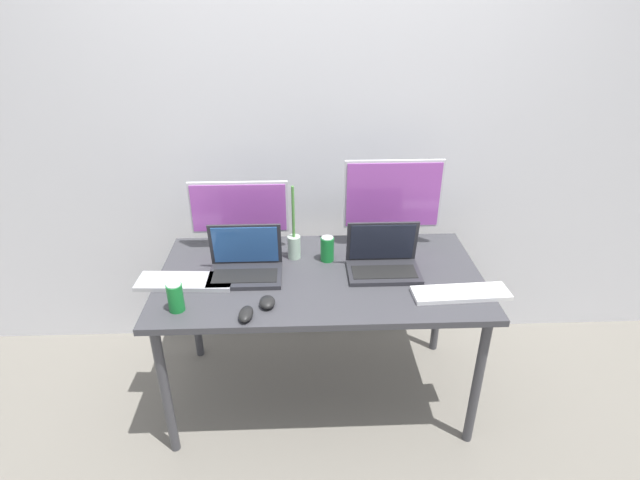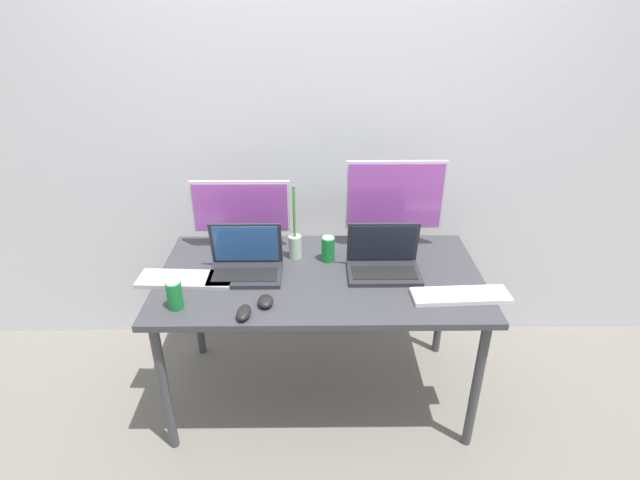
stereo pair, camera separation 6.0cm
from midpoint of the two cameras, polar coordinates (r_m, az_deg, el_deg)
name	(u,v)px [view 1 (the left image)]	position (r m, az deg, el deg)	size (l,w,h in m)	color
ground_plane	(320,392)	(2.81, -0.64, -16.94)	(16.00, 16.00, 0.00)	gray
wall_back	(316,124)	(2.68, -1.17, 13.11)	(7.00, 0.08, 2.60)	silver
work_desk	(320,285)	(2.38, -0.72, -5.22)	(1.51, 0.80, 0.74)	#424247
monitor_left	(239,212)	(2.53, -9.87, 3.18)	(0.49, 0.17, 0.36)	silver
monitor_center	(393,201)	(2.53, 7.63, 4.46)	(0.49, 0.22, 0.46)	silver
laptop_silver	(245,264)	(2.35, -9.24, -2.71)	(0.34, 0.23, 0.24)	#2D2D33
laptop_secondary	(383,260)	(2.36, 6.49, -2.33)	(0.34, 0.22, 0.23)	#2D2D33
keyboard_main	(461,293)	(2.27, 15.06, -5.90)	(0.42, 0.13, 0.02)	white
keyboard_aux	(185,281)	(2.36, -15.86, -4.58)	(0.43, 0.15, 0.02)	#B2B2B7
mouse_by_keyboard	(267,302)	(2.13, -6.85, -7.08)	(0.07, 0.09, 0.04)	black
mouse_by_laptop	(246,314)	(2.08, -9.28, -8.34)	(0.06, 0.11, 0.04)	black
soda_can_near_keyboard	(176,297)	(2.16, -16.95, -6.29)	(0.07, 0.07, 0.13)	#197F33
soda_can_by_laptop	(327,249)	(2.43, 0.14, -1.02)	(0.07, 0.07, 0.13)	#197F33
bamboo_vase	(294,244)	(2.46, -3.68, -0.44)	(0.06, 0.06, 0.38)	#B2D1B7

